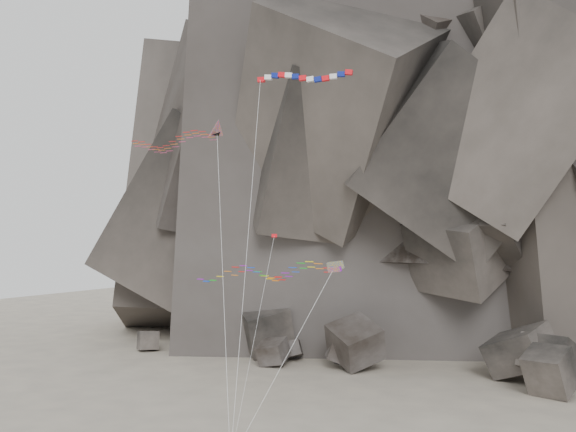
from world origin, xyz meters
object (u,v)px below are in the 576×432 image
at_px(delta_kite, 169,141).
at_px(banner_kite, 303,80).
at_px(pennant_kite, 264,286).
at_px(parafoil_kite, 258,272).

relative_size(delta_kite, banner_kite, 0.87).
height_order(banner_kite, pennant_kite, banner_kite).
bearing_deg(banner_kite, delta_kite, 173.92).
relative_size(delta_kite, parafoil_kite, 1.75).
bearing_deg(parafoil_kite, delta_kite, -166.69).
height_order(delta_kite, parafoil_kite, delta_kite).
distance_m(banner_kite, parafoil_kite, 17.01).
bearing_deg(parafoil_kite, pennant_kite, -20.57).
bearing_deg(banner_kite, parafoil_kite, -161.46).
bearing_deg(delta_kite, pennant_kite, 11.35).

